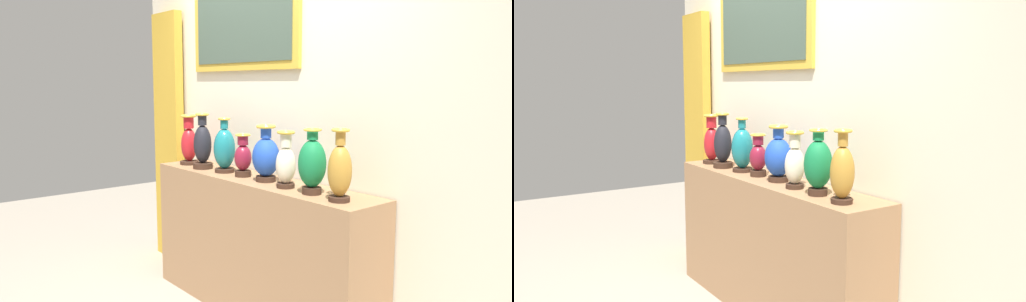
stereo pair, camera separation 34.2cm
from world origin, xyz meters
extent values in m
cube|color=#99704C|center=(0.00, 0.00, 0.50)|extent=(2.02, 0.40, 0.99)
cube|color=beige|center=(0.00, 0.26, 1.50)|extent=(3.69, 0.10, 3.00)
cube|color=gold|center=(-0.41, 0.20, 2.13)|extent=(1.26, 0.03, 0.76)
cube|color=#44574A|center=(-0.41, 0.18, 2.13)|extent=(1.14, 0.01, 0.64)
cube|color=gold|center=(-1.46, 0.14, 1.14)|extent=(0.41, 0.08, 2.28)
cylinder|color=#382319|center=(-0.82, -0.03, 1.01)|extent=(0.15, 0.15, 0.03)
ellipsoid|color=red|center=(-0.82, -0.03, 1.15)|extent=(0.13, 0.13, 0.27)
cylinder|color=red|center=(-0.82, -0.03, 1.34)|extent=(0.08, 0.08, 0.10)
torus|color=gold|center=(-0.82, -0.03, 1.39)|extent=(0.13, 0.13, 0.02)
cylinder|color=#382319|center=(-0.58, -0.06, 1.01)|extent=(0.15, 0.15, 0.04)
ellipsoid|color=black|center=(-0.58, -0.06, 1.18)|extent=(0.14, 0.14, 0.29)
cylinder|color=black|center=(-0.58, -0.06, 1.37)|extent=(0.07, 0.07, 0.08)
torus|color=gold|center=(-0.58, -0.06, 1.41)|extent=(0.11, 0.11, 0.02)
cylinder|color=#382319|center=(-0.34, -0.02, 1.01)|extent=(0.15, 0.15, 0.03)
ellipsoid|color=#19727A|center=(-0.34, -0.02, 1.17)|extent=(0.16, 0.16, 0.30)
cylinder|color=#19727A|center=(-0.34, -0.02, 1.35)|extent=(0.06, 0.06, 0.07)
torus|color=gold|center=(-0.34, -0.02, 1.39)|extent=(0.09, 0.09, 0.01)
cylinder|color=#382319|center=(-0.12, -0.02, 1.01)|extent=(0.11, 0.11, 0.04)
ellipsoid|color=maroon|center=(-0.12, -0.02, 1.13)|extent=(0.12, 0.12, 0.18)
cylinder|color=maroon|center=(-0.12, -0.02, 1.25)|extent=(0.08, 0.08, 0.07)
torus|color=gold|center=(-0.12, -0.02, 1.29)|extent=(0.11, 0.11, 0.01)
cylinder|color=#382319|center=(0.12, -0.01, 1.01)|extent=(0.13, 0.13, 0.04)
ellipsoid|color=#1E47B2|center=(0.12, -0.01, 1.16)|extent=(0.19, 0.19, 0.26)
cylinder|color=#1E47B2|center=(0.12, -0.01, 1.32)|extent=(0.07, 0.07, 0.08)
torus|color=gold|center=(0.12, -0.01, 1.36)|extent=(0.13, 0.13, 0.02)
cylinder|color=#382319|center=(0.36, -0.05, 1.01)|extent=(0.11, 0.11, 0.03)
ellipsoid|color=beige|center=(0.36, -0.05, 1.14)|extent=(0.13, 0.13, 0.23)
cylinder|color=beige|center=(0.36, -0.05, 1.30)|extent=(0.07, 0.07, 0.09)
torus|color=gold|center=(0.36, -0.05, 1.34)|extent=(0.11, 0.11, 0.02)
cylinder|color=#382319|center=(0.59, -0.05, 1.01)|extent=(0.12, 0.12, 0.04)
ellipsoid|color=#14723D|center=(0.59, -0.05, 1.18)|extent=(0.17, 0.17, 0.28)
cylinder|color=#14723D|center=(0.59, -0.05, 1.35)|extent=(0.07, 0.07, 0.06)
torus|color=gold|center=(0.59, -0.05, 1.38)|extent=(0.11, 0.11, 0.01)
cylinder|color=#382319|center=(0.82, -0.07, 1.01)|extent=(0.12, 0.12, 0.03)
ellipsoid|color=#B27F2D|center=(0.82, -0.07, 1.16)|extent=(0.14, 0.14, 0.29)
cylinder|color=#B27F2D|center=(0.82, -0.07, 1.35)|extent=(0.06, 0.06, 0.08)
torus|color=gold|center=(0.82, -0.07, 1.39)|extent=(0.10, 0.10, 0.02)
camera|label=1|loc=(2.63, -2.14, 1.65)|focal=34.82mm
camera|label=2|loc=(2.83, -1.87, 1.65)|focal=34.82mm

